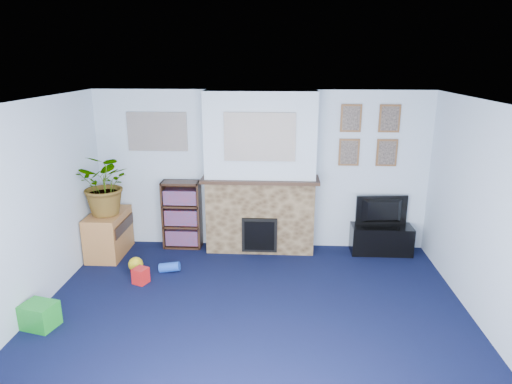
# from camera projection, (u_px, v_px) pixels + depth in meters

# --- Properties ---
(floor) EXTENTS (5.00, 4.50, 0.01)m
(floor) POSITION_uv_depth(u_px,v_px,m) (251.00, 323.00, 5.07)
(floor) COLOR black
(floor) RESTS_ON ground
(ceiling) EXTENTS (5.00, 4.50, 0.01)m
(ceiling) POSITION_uv_depth(u_px,v_px,m) (251.00, 104.00, 4.40)
(ceiling) COLOR white
(ceiling) RESTS_ON wall_back
(wall_back) EXTENTS (5.00, 0.04, 2.40)m
(wall_back) POSITION_uv_depth(u_px,v_px,m) (261.00, 171.00, 6.89)
(wall_back) COLOR silver
(wall_back) RESTS_ON ground
(wall_front) EXTENTS (5.00, 0.04, 2.40)m
(wall_front) POSITION_uv_depth(u_px,v_px,m) (225.00, 357.00, 2.58)
(wall_front) COLOR silver
(wall_front) RESTS_ON ground
(wall_left) EXTENTS (0.04, 4.50, 2.40)m
(wall_left) POSITION_uv_depth(u_px,v_px,m) (18.00, 217.00, 4.87)
(wall_left) COLOR silver
(wall_left) RESTS_ON ground
(wall_right) EXTENTS (0.04, 4.50, 2.40)m
(wall_right) POSITION_uv_depth(u_px,v_px,m) (498.00, 226.00, 4.60)
(wall_right) COLOR silver
(wall_right) RESTS_ON ground
(chimney_breast) EXTENTS (1.72, 0.50, 2.40)m
(chimney_breast) POSITION_uv_depth(u_px,v_px,m) (260.00, 175.00, 6.70)
(chimney_breast) COLOR brown
(chimney_breast) RESTS_ON ground
(collage_main) EXTENTS (1.00, 0.03, 0.68)m
(collage_main) POSITION_uv_depth(u_px,v_px,m) (260.00, 137.00, 6.33)
(collage_main) COLOR gray
(collage_main) RESTS_ON chimney_breast
(collage_left) EXTENTS (0.90, 0.03, 0.58)m
(collage_left) POSITION_uv_depth(u_px,v_px,m) (157.00, 132.00, 6.79)
(collage_left) COLOR gray
(collage_left) RESTS_ON wall_back
(portrait_tl) EXTENTS (0.30, 0.03, 0.40)m
(portrait_tl) POSITION_uv_depth(u_px,v_px,m) (351.00, 118.00, 6.58)
(portrait_tl) COLOR brown
(portrait_tl) RESTS_ON wall_back
(portrait_tr) EXTENTS (0.30, 0.03, 0.40)m
(portrait_tr) POSITION_uv_depth(u_px,v_px,m) (390.00, 118.00, 6.55)
(portrait_tr) COLOR brown
(portrait_tr) RESTS_ON wall_back
(portrait_bl) EXTENTS (0.30, 0.03, 0.40)m
(portrait_bl) POSITION_uv_depth(u_px,v_px,m) (349.00, 152.00, 6.72)
(portrait_bl) COLOR brown
(portrait_bl) RESTS_ON wall_back
(portrait_br) EXTENTS (0.30, 0.03, 0.40)m
(portrait_br) POSITION_uv_depth(u_px,v_px,m) (387.00, 153.00, 6.69)
(portrait_br) COLOR brown
(portrait_br) RESTS_ON wall_back
(tv_stand) EXTENTS (0.90, 0.38, 0.42)m
(tv_stand) POSITION_uv_depth(u_px,v_px,m) (381.00, 239.00, 6.85)
(tv_stand) COLOR black
(tv_stand) RESTS_ON ground
(television) EXTENTS (0.78, 0.18, 0.44)m
(television) POSITION_uv_depth(u_px,v_px,m) (383.00, 212.00, 6.75)
(television) COLOR black
(television) RESTS_ON tv_stand
(bookshelf) EXTENTS (0.58, 0.28, 1.05)m
(bookshelf) POSITION_uv_depth(u_px,v_px,m) (182.00, 216.00, 7.01)
(bookshelf) COLOR black
(bookshelf) RESTS_ON ground
(sideboard) EXTENTS (0.47, 0.84, 0.65)m
(sideboard) POSITION_uv_depth(u_px,v_px,m) (109.00, 232.00, 6.77)
(sideboard) COLOR #AD6E37
(sideboard) RESTS_ON ground
(potted_plant) EXTENTS (0.91, 0.81, 0.90)m
(potted_plant) POSITION_uv_depth(u_px,v_px,m) (106.00, 184.00, 6.51)
(potted_plant) COLOR #26661E
(potted_plant) RESTS_ON sideboard
(mantel_clock) EXTENTS (0.09, 0.05, 0.13)m
(mantel_clock) POSITION_uv_depth(u_px,v_px,m) (255.00, 173.00, 6.65)
(mantel_clock) COLOR gold
(mantel_clock) RESTS_ON chimney_breast
(mantel_candle) EXTENTS (0.05, 0.05, 0.16)m
(mantel_candle) POSITION_uv_depth(u_px,v_px,m) (286.00, 173.00, 6.62)
(mantel_candle) COLOR #B2BFC6
(mantel_candle) RESTS_ON chimney_breast
(mantel_teddy) EXTENTS (0.13, 0.13, 0.13)m
(mantel_teddy) POSITION_uv_depth(u_px,v_px,m) (226.00, 173.00, 6.67)
(mantel_teddy) COLOR gray
(mantel_teddy) RESTS_ON chimney_breast
(mantel_can) EXTENTS (0.06, 0.06, 0.11)m
(mantel_can) POSITION_uv_depth(u_px,v_px,m) (306.00, 175.00, 6.61)
(mantel_can) COLOR red
(mantel_can) RESTS_ON chimney_breast
(green_crate) EXTENTS (0.41, 0.36, 0.28)m
(green_crate) POSITION_uv_depth(u_px,v_px,m) (40.00, 315.00, 4.96)
(green_crate) COLOR #198C26
(green_crate) RESTS_ON ground
(toy_ball) EXTENTS (0.20, 0.20, 0.20)m
(toy_ball) POSITION_uv_depth(u_px,v_px,m) (136.00, 265.00, 6.28)
(toy_ball) COLOR yellow
(toy_ball) RESTS_ON ground
(toy_block) EXTENTS (0.22, 0.22, 0.21)m
(toy_block) POSITION_uv_depth(u_px,v_px,m) (141.00, 275.00, 5.95)
(toy_block) COLOR red
(toy_block) RESTS_ON ground
(toy_tube) EXTENTS (0.29, 0.13, 0.17)m
(toy_tube) POSITION_uv_depth(u_px,v_px,m) (170.00, 267.00, 6.26)
(toy_tube) COLOR blue
(toy_tube) RESTS_ON ground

